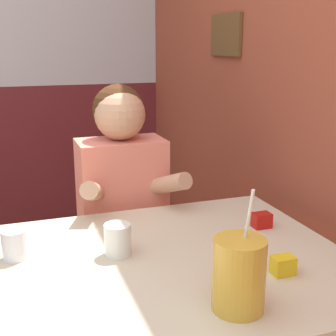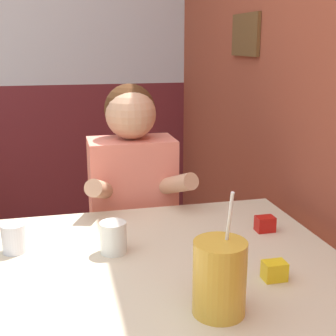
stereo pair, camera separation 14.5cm
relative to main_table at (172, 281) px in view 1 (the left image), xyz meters
The scene contains 8 objects.
brick_wall_right 1.22m from the main_table, 52.82° to the left, with size 0.08×4.34×2.70m.
main_table is the anchor object (origin of this frame).
person_seated 0.60m from the main_table, 89.84° to the left, with size 0.42×0.40×1.22m.
cocktail_pitcher 0.33m from the main_table, 78.54° to the right, with size 0.12×0.12×0.29m.
glass_near_pitcher 0.46m from the main_table, 159.96° to the left, with size 0.07×0.07×0.09m.
glass_center 0.20m from the main_table, 148.87° to the left, with size 0.08×0.08×0.09m.
condiment_ketchup 0.40m from the main_table, 19.42° to the left, with size 0.06×0.04×0.05m.
condiment_mustard 0.32m from the main_table, 35.40° to the right, with size 0.06×0.04×0.05m.
Camera 1 is at (0.28, -0.80, 1.37)m, focal length 50.00 mm.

